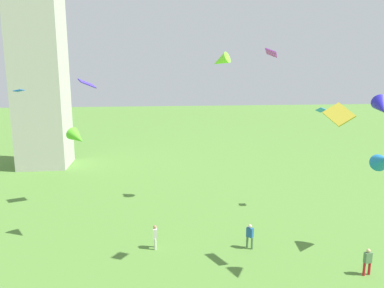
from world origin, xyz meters
The scene contains 12 objects.
person_0 centered at (9.73, 14.59, 0.99)m, with size 0.54×0.34×1.75m.
person_1 centered at (3.40, 18.81, 1.02)m, with size 0.52×0.53×1.80m.
person_2 centered at (-3.28, 19.46, 1.00)m, with size 0.27×0.54×1.76m.
kite_flying_0 centered at (7.56, 15.40, 9.96)m, with size 1.36×1.56×1.28m.
kite_flying_1 centered at (8.95, 13.43, 10.56)m, with size 1.34×1.73×1.32m.
kite_flying_2 centered at (-8.62, 21.45, 7.78)m, with size 1.79×1.82×1.36m.
kite_flying_3 centered at (3.48, 15.81, 13.45)m, with size 0.91×1.14×0.55m.
kite_flying_4 centered at (11.10, 25.52, 9.05)m, with size 0.70×0.78×0.55m.
kite_flying_5 centered at (11.72, 17.17, 6.61)m, with size 1.64×2.20×1.72m.
kite_flying_6 centered at (2.86, 28.63, 13.22)m, with size 2.06×1.88×1.56m.
kite_flying_7 centered at (-14.95, 29.29, 10.64)m, with size 0.72×0.98×0.30m.
kite_flying_8 centered at (-8.92, 28.56, 11.26)m, with size 1.63×1.62×0.89m.
Camera 1 is at (-3.24, -5.63, 12.66)m, focal length 35.47 mm.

